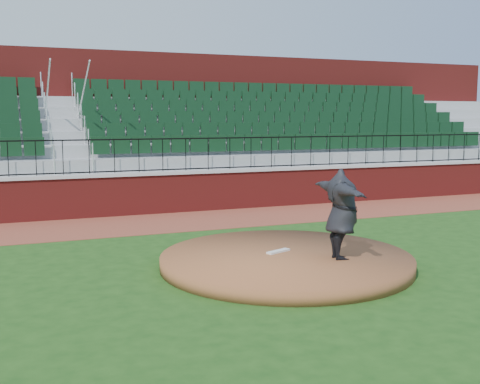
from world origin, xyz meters
name	(u,v)px	position (x,y,z in m)	size (l,w,h in m)	color
ground	(267,264)	(0.00, 0.00, 0.00)	(90.00, 90.00, 0.00)	#1A3F12
warning_track	(190,220)	(0.00, 5.40, 0.01)	(34.00, 3.20, 0.01)	brown
field_wall	(175,193)	(0.00, 7.00, 0.60)	(34.00, 0.35, 1.20)	maroon
wall_cap	(175,172)	(0.00, 7.00, 1.25)	(34.00, 0.45, 0.10)	#B7B7B7
wall_railing	(174,155)	(0.00, 7.00, 1.80)	(34.00, 0.05, 1.00)	black
seating_stands	(154,136)	(0.00, 9.72, 2.30)	(34.00, 5.10, 4.60)	gray
concourse_wall	(137,122)	(0.00, 12.52, 2.75)	(34.00, 0.50, 5.50)	maroon
pitchers_mound	(286,261)	(0.27, -0.30, 0.12)	(4.99, 4.99, 0.25)	brown
pitching_rubber	(278,251)	(0.21, -0.07, 0.27)	(0.56, 0.14, 0.04)	silver
pitcher	(341,214)	(1.08, -1.02, 1.12)	(2.14, 0.58, 1.74)	black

